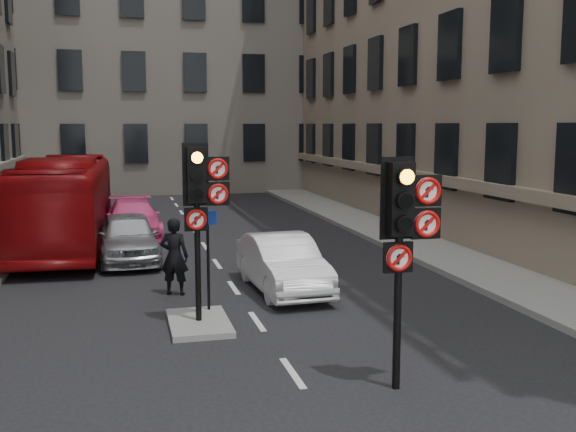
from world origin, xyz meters
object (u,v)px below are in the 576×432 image
car_silver (128,237)px  motorcyclist (174,256)px  signal_far (201,193)px  motorcycle (260,267)px  car_white (283,263)px  car_pink (133,219)px  bus_red (65,203)px  info_sign (208,246)px  signal_near (405,223)px

car_silver → motorcyclist: size_ratio=2.29×
signal_far → motorcycle: 4.27m
signal_far → motorcyclist: 3.24m
signal_far → car_white: (2.25, 2.44, -2.02)m
signal_far → motorcyclist: size_ratio=1.91×
car_pink → bus_red: 2.71m
signal_far → car_white: 3.88m
motorcycle → info_sign: 3.08m
car_pink → motorcyclist: bearing=-86.4°
motorcyclist → car_silver: bearing=-55.7°
car_pink → signal_near: bearing=-78.0°
car_white → car_pink: (-3.42, 8.87, -0.01)m
car_white → signal_far: bearing=-135.3°
car_silver → motorcyclist: bearing=-78.9°
car_white → motorcycle: size_ratio=2.62×
signal_near → car_pink: signal_near is taller
car_pink → bus_red: (-2.21, -1.34, 0.82)m
motorcyclist → info_sign: (0.57, -1.95, 0.57)m
car_pink → bus_red: bearing=-150.5°
car_white → motorcyclist: motorcyclist is taller
bus_red → motorcyclist: bearing=-66.0°
signal_far → car_pink: signal_far is taller
car_white → info_sign: info_sign is taller
signal_near → bus_red: size_ratio=0.33×
signal_near → info_sign: signal_near is taller
car_white → motorcycle: (-0.43, 0.71, -0.21)m
motorcycle → info_sign: (-1.60, -2.42, 1.03)m
car_pink → bus_red: size_ratio=0.43×
motorcyclist → signal_near: bearing=134.7°
car_white → motorcyclist: bearing=171.7°
car_silver → motorcycle: (3.20, -3.84, -0.25)m
signal_near → signal_far: (-2.60, 4.00, 0.12)m
signal_far → car_white: bearing=47.4°
car_white → info_sign: size_ratio=1.93×
signal_far → car_silver: size_ratio=0.83×
car_pink → motorcycle: (2.99, -8.16, -0.20)m
car_white → car_pink: 9.51m
signal_near → motorcyclist: (-2.96, 6.69, -1.65)m
bus_red → signal_near: bearing=-65.4°
car_white → car_pink: car_white is taller
car_silver → bus_red: size_ratio=0.40×
car_white → motorcycle: 0.86m
bus_red → motorcyclist: (3.03, -7.28, -0.56)m
bus_red → info_sign: (3.60, -9.24, 0.01)m
car_silver → signal_far: bearing=-81.1°
car_pink → motorcyclist: motorcyclist is taller
car_pink → signal_far: bearing=-85.9°
car_silver → car_pink: 4.32m
car_silver → info_sign: (1.60, -6.26, 0.77)m
car_pink → motorcycle: car_pink is taller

